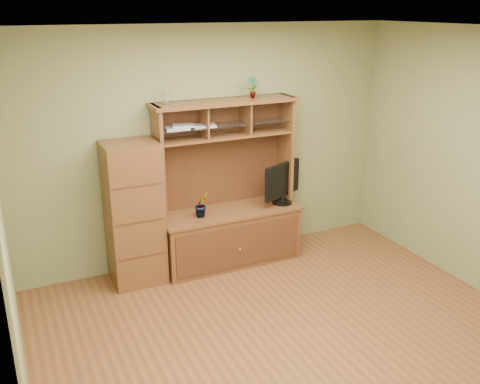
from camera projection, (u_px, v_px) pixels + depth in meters
room at (300, 201)px, 4.41m from camera, size 4.54×4.04×2.74m
media_hutch at (229, 220)px, 6.21m from camera, size 1.66×0.61×1.90m
monitor at (283, 182)px, 6.27m from camera, size 0.58×0.31×0.49m
orchid_plant at (202, 204)px, 5.90m from camera, size 0.17×0.13×0.29m
top_plant at (252, 87)px, 5.91m from camera, size 0.14×0.11×0.24m
reed_diffuser at (166, 93)px, 5.51m from camera, size 0.06×0.06×0.31m
magazines at (188, 126)px, 5.73m from camera, size 0.58×0.23×0.04m
side_cabinet at (134, 214)px, 5.68m from camera, size 0.56×0.51×1.56m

